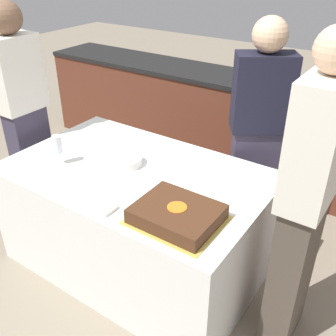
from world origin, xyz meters
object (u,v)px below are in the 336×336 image
Objects in this scene: plate_stack at (125,160)px; person_seated_right at (306,205)px; person_seated_left at (24,114)px; wine_glass at (58,145)px; person_cutting_cake at (258,133)px; cake at (177,214)px.

plate_stack is 1.16m from person_seated_right.
person_seated_left is at bearing -178.23° from plate_stack.
person_seated_right reaches higher than person_seated_left.
person_seated_right is at bearing 7.56° from wine_glass.
person_cutting_cake is 0.94× the size of person_seated_right.
cake is 1.56m from person_seated_left.
person_seated_left reaches higher than plate_stack.
person_cutting_cake is at bearing 44.48° from wine_glass.
person_seated_left is at bearing 160.93° from wine_glass.
person_seated_right is (1.50, 0.20, 0.02)m from wine_glass.
person_cutting_cake is (0.00, 1.01, 0.06)m from cake.
wine_glass is (-0.35, -0.23, 0.10)m from plate_stack.
person_cutting_cake is at bearing -143.21° from person_seated_right.
person_cutting_cake reaches higher than cake.
cake is 1.99× the size of plate_stack.
wine_glass is 1.52m from person_seated_right.
person_seated_left is (-0.58, 0.20, 0.01)m from wine_glass.
person_cutting_cake is at bearing -64.31° from person_seated_left.
person_cutting_cake is 0.97× the size of person_seated_left.
plate_stack is 0.93m from person_seated_left.
wine_glass is at bearing 10.84° from person_cutting_cake.
person_seated_left is 2.08m from person_seated_right.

